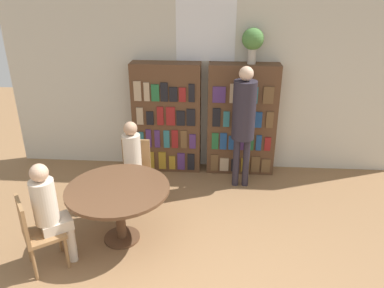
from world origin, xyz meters
The scene contains 10 objects.
wall_back centered at (0.00, 3.39, 1.51)m, with size 6.40×0.07×3.00m.
bookshelf_left centered at (-0.60, 3.19, 0.90)m, with size 1.09×0.34×1.80m.
bookshelf_right centered at (0.60, 3.19, 0.90)m, with size 1.09×0.34×1.80m.
flower_vase centered at (0.70, 3.20, 2.14)m, with size 0.32×0.32×0.53m.
reading_table centered at (-0.93, 1.24, 0.61)m, with size 1.22×1.22×0.73m.
chair_near_camera centered at (-1.69, 0.68, 0.50)m, with size 0.56×0.56×0.89m.
chair_left_side centered at (-0.93, 2.19, 0.50)m, with size 0.40×0.40×0.89m.
seated_reader_left centered at (-0.93, 2.01, 0.70)m, with size 0.24×0.36×1.25m.
seated_reader_right centered at (-1.55, 0.79, 0.71)m, with size 0.41×0.40×1.25m.
librarian_standing centered at (0.60, 2.69, 1.16)m, with size 0.34×0.61×1.87m.
Camera 1 is at (0.22, -2.47, 2.97)m, focal length 35.00 mm.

